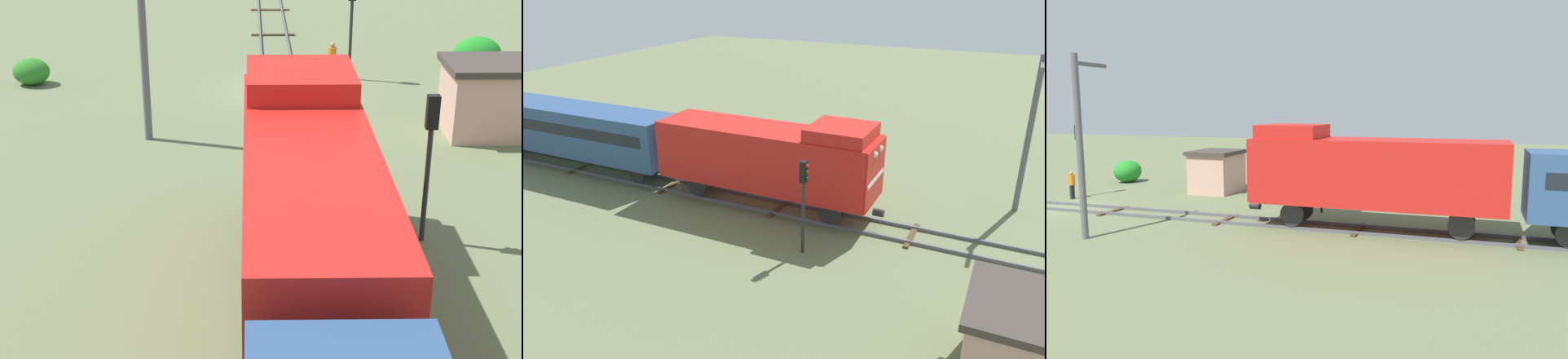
% 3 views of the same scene
% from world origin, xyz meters
% --- Properties ---
extents(ground_plane, '(120.58, 120.58, 0.00)m').
position_xyz_m(ground_plane, '(0.00, 0.00, 0.00)').
color(ground_plane, '#66704C').
extents(railway_track, '(2.40, 80.38, 0.16)m').
position_xyz_m(railway_track, '(0.00, 0.00, 0.07)').
color(railway_track, '#595960').
rests_on(railway_track, ground).
extents(locomotive, '(2.90, 11.60, 4.60)m').
position_xyz_m(locomotive, '(0.00, 17.26, 2.77)').
color(locomotive, red).
rests_on(locomotive, railway_track).
extents(traffic_signal_near, '(0.32, 0.34, 4.44)m').
position_xyz_m(traffic_signal_near, '(-3.20, -1.64, 3.07)').
color(traffic_signal_near, '#262628').
rests_on(traffic_signal_near, ground).
extents(traffic_signal_mid, '(0.32, 0.34, 4.15)m').
position_xyz_m(traffic_signal_mid, '(-3.40, 13.95, 2.89)').
color(traffic_signal_mid, '#262628').
rests_on(traffic_signal_mid, ground).
extents(worker_near_track, '(0.38, 0.38, 1.70)m').
position_xyz_m(worker_near_track, '(-2.40, -1.59, 1.00)').
color(worker_near_track, '#262B38').
rests_on(worker_near_track, ground).
extents(catenary_mast, '(1.94, 0.28, 7.73)m').
position_xyz_m(catenary_mast, '(4.94, 5.97, 4.11)').
color(catenary_mast, '#595960').
rests_on(catenary_mast, ground).
extents(relay_hut, '(3.50, 2.90, 2.74)m').
position_xyz_m(relay_hut, '(-7.50, 5.56, 1.39)').
color(relay_hut, '#D19E8C').
rests_on(relay_hut, ground).
extents(bush_near, '(1.62, 1.33, 1.18)m').
position_xyz_m(bush_near, '(10.96, -0.96, 0.59)').
color(bush_near, '#2D7C26').
rests_on(bush_near, ground).
extents(bush_mid, '(2.22, 1.82, 1.61)m').
position_xyz_m(bush_mid, '(-9.31, -2.86, 0.81)').
color(bush_mid, '#228C26').
rests_on(bush_mid, ground).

